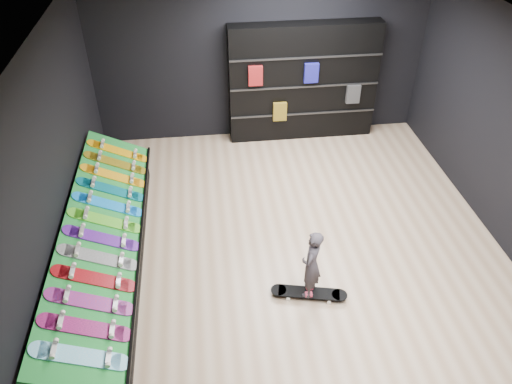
{
  "coord_description": "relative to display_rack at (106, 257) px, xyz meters",
  "views": [
    {
      "loc": [
        -1.16,
        -5.03,
        4.92
      ],
      "look_at": [
        -0.5,
        0.2,
        1.0
      ],
      "focal_mm": 35.0,
      "sensor_mm": 36.0,
      "label": 1
    }
  ],
  "objects": [
    {
      "name": "floor",
      "position": [
        2.55,
        0.0,
        -0.25
      ],
      "size": [
        6.0,
        7.0,
        0.01
      ],
      "primitive_type": "cube",
      "color": "tan",
      "rests_on": "ground"
    },
    {
      "name": "ceiling",
      "position": [
        2.55,
        0.0,
        2.75
      ],
      "size": [
        6.0,
        7.0,
        0.01
      ],
      "primitive_type": "cube",
      "color": "white",
      "rests_on": "ground"
    },
    {
      "name": "wall_back",
      "position": [
        2.55,
        3.5,
        1.25
      ],
      "size": [
        6.0,
        0.02,
        3.0
      ],
      "primitive_type": "cube",
      "color": "black",
      "rests_on": "ground"
    },
    {
      "name": "wall_left",
      "position": [
        -0.45,
        0.0,
        1.25
      ],
      "size": [
        0.02,
        7.0,
        3.0
      ],
      "primitive_type": "cube",
      "color": "black",
      "rests_on": "ground"
    },
    {
      "name": "display_rack",
      "position": [
        0.0,
        0.0,
        0.0
      ],
      "size": [
        0.9,
        4.5,
        0.5
      ],
      "primitive_type": null,
      "color": "black",
      "rests_on": "ground"
    },
    {
      "name": "turf_ramp",
      "position": [
        0.05,
        0.0,
        0.46
      ],
      "size": [
        0.92,
        4.5,
        0.46
      ],
      "primitive_type": "cube",
      "rotation": [
        0.0,
        0.44,
        0.0
      ],
      "color": "#116C22",
      "rests_on": "display_rack"
    },
    {
      "name": "back_shelving",
      "position": [
        3.31,
        3.32,
        0.84
      ],
      "size": [
        2.71,
        0.32,
        2.17
      ],
      "primitive_type": "cube",
      "color": "black",
      "rests_on": "ground"
    },
    {
      "name": "floor_skateboard",
      "position": [
        2.61,
        -0.8,
        -0.2
      ],
      "size": [
        1.0,
        0.44,
        0.09
      ],
      "primitive_type": null,
      "rotation": [
        0.0,
        0.0,
        -0.23
      ],
      "color": "black",
      "rests_on": "ground"
    },
    {
      "name": "child",
      "position": [
        2.61,
        -0.8,
        0.14
      ],
      "size": [
        0.25,
        0.27,
        0.59
      ],
      "primitive_type": "imported",
      "rotation": [
        0.0,
        0.0,
        -2.07
      ],
      "color": "black",
      "rests_on": "floor_skateboard"
    },
    {
      "name": "display_board_0",
      "position": [
        0.06,
        -1.9,
        0.49
      ],
      "size": [
        0.93,
        0.22,
        0.5
      ],
      "primitive_type": null,
      "rotation": [
        0.0,
        0.44,
        0.0
      ],
      "color": "#0CB2E5",
      "rests_on": "turf_ramp"
    },
    {
      "name": "display_board_1",
      "position": [
        0.06,
        -1.55,
        0.49
      ],
      "size": [
        0.93,
        0.22,
        0.5
      ],
      "primitive_type": null,
      "rotation": [
        0.0,
        0.44,
        0.0
      ],
      "color": "#E5198C",
      "rests_on": "turf_ramp"
    },
    {
      "name": "display_board_2",
      "position": [
        0.06,
        -1.21,
        0.49
      ],
      "size": [
        0.93,
        0.22,
        0.5
      ],
      "primitive_type": null,
      "rotation": [
        0.0,
        0.44,
        0.0
      ],
      "color": "#2626BF",
      "rests_on": "turf_ramp"
    },
    {
      "name": "display_board_3",
      "position": [
        0.06,
        -0.86,
        0.49
      ],
      "size": [
        0.93,
        0.22,
        0.5
      ],
      "primitive_type": null,
      "rotation": [
        0.0,
        0.44,
        0.0
      ],
      "color": "red",
      "rests_on": "turf_ramp"
    },
    {
      "name": "display_board_4",
      "position": [
        0.06,
        -0.52,
        0.49
      ],
      "size": [
        0.93,
        0.22,
        0.5
      ],
      "primitive_type": null,
      "rotation": [
        0.0,
        0.44,
        0.0
      ],
      "color": "black",
      "rests_on": "turf_ramp"
    },
    {
      "name": "display_board_5",
      "position": [
        0.06,
        -0.17,
        0.49
      ],
      "size": [
        0.93,
        0.22,
        0.5
      ],
      "primitive_type": null,
      "rotation": [
        0.0,
        0.44,
        0.0
      ],
      "color": "purple",
      "rests_on": "turf_ramp"
    },
    {
      "name": "display_board_6",
      "position": [
        0.06,
        0.17,
        0.49
      ],
      "size": [
        0.93,
        0.22,
        0.5
      ],
      "primitive_type": null,
      "rotation": [
        0.0,
        0.44,
        0.0
      ],
      "color": "green",
      "rests_on": "turf_ramp"
    },
    {
      "name": "display_board_7",
      "position": [
        0.06,
        0.52,
        0.49
      ],
      "size": [
        0.93,
        0.22,
        0.5
      ],
      "primitive_type": null,
      "rotation": [
        0.0,
        0.44,
        0.0
      ],
      "color": "blue",
      "rests_on": "turf_ramp"
    },
    {
      "name": "display_board_8",
      "position": [
        0.06,
        0.86,
        0.49
      ],
      "size": [
        0.93,
        0.22,
        0.5
      ],
      "primitive_type": null,
      "rotation": [
        0.0,
        0.44,
        0.0
      ],
      "color": "#0C8C99",
      "rests_on": "turf_ramp"
    },
    {
      "name": "display_board_9",
      "position": [
        0.06,
        1.21,
        0.49
      ],
      "size": [
        0.93,
        0.22,
        0.5
      ],
      "primitive_type": null,
      "rotation": [
        0.0,
        0.44,
        0.0
      ],
      "color": "orange",
      "rests_on": "turf_ramp"
    },
    {
      "name": "display_board_10",
      "position": [
        0.06,
        1.55,
        0.49
      ],
      "size": [
        0.93,
        0.22,
        0.5
      ],
      "primitive_type": null,
      "rotation": [
        0.0,
        0.44,
        0.0
      ],
      "color": "yellow",
      "rests_on": "turf_ramp"
    },
    {
      "name": "display_board_11",
      "position": [
        0.06,
        1.9,
        0.49
      ],
      "size": [
        0.93,
        0.22,
        0.5
      ],
      "primitive_type": null,
      "rotation": [
        0.0,
        0.44,
        0.0
      ],
      "color": "yellow",
      "rests_on": "turf_ramp"
    }
  ]
}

